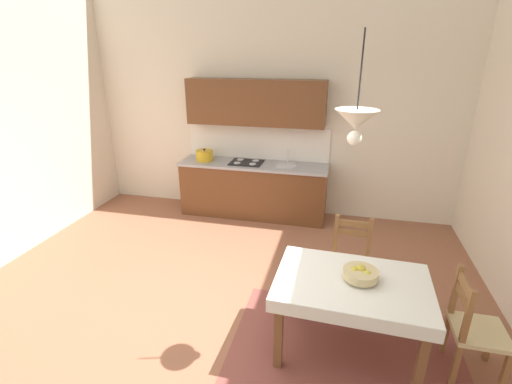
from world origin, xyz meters
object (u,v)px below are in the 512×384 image
(pendant_lamp, at_px, (356,121))
(kitchen_cabinetry, at_px, (254,165))
(fruit_bowl, at_px, (360,274))
(dining_table, at_px, (351,294))
(dining_chair_kitchen_side, at_px, (350,262))
(dining_chair_window_side, at_px, (474,329))

(pendant_lamp, bearing_deg, kitchen_cabinetry, 117.48)
(fruit_bowl, bearing_deg, dining_table, -151.08)
(kitchen_cabinetry, bearing_deg, dining_chair_kitchen_side, -51.56)
(dining_chair_kitchen_side, bearing_deg, dining_chair_window_side, -39.45)
(dining_table, bearing_deg, fruit_bowl, 28.92)
(kitchen_cabinetry, bearing_deg, fruit_bowl, -59.57)
(dining_table, height_order, pendant_lamp, pendant_lamp)
(kitchen_cabinetry, height_order, dining_chair_kitchen_side, kitchen_cabinetry)
(dining_table, relative_size, dining_chair_window_side, 1.45)
(dining_table, distance_m, dining_chair_window_side, 1.02)
(kitchen_cabinetry, height_order, pendant_lamp, pendant_lamp)
(dining_chair_window_side, xyz_separation_m, dining_chair_kitchen_side, (-1.00, 0.82, 0.00))
(dining_chair_kitchen_side, relative_size, fruit_bowl, 3.10)
(dining_chair_kitchen_side, distance_m, pendant_lamp, 1.88)
(dining_chair_kitchen_side, bearing_deg, dining_table, -90.43)
(dining_table, xyz_separation_m, dining_chair_kitchen_side, (0.01, 0.82, -0.18))
(dining_table, height_order, dining_chair_kitchen_side, dining_chair_kitchen_side)
(kitchen_cabinetry, height_order, dining_chair_window_side, kitchen_cabinetry)
(kitchen_cabinetry, xyz_separation_m, pendant_lamp, (1.45, -2.80, 1.27))
(dining_table, xyz_separation_m, pendant_lamp, (-0.10, -0.01, 1.51))
(dining_chair_window_side, distance_m, dining_chair_kitchen_side, 1.29)
(kitchen_cabinetry, relative_size, dining_chair_window_side, 2.59)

